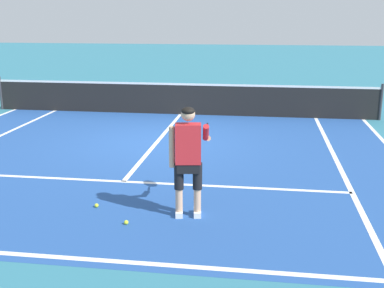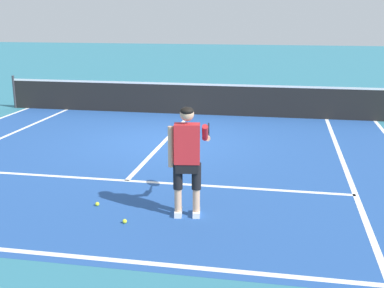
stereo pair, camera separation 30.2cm
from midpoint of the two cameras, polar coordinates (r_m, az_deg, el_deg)
name	(u,v)px [view 1 (the left image)]	position (r m, az deg, el deg)	size (l,w,h in m)	color
ground_plane	(157,142)	(11.96, -4.78, 0.28)	(80.00, 80.00, 0.00)	teal
court_inner_surface	(145,156)	(10.78, -6.28, -1.40)	(10.98, 9.75, 0.00)	#234C93
line_baseline	(59,257)	(6.67, -16.53, -12.58)	(10.98, 0.10, 0.01)	white
line_service	(123,182)	(9.20, -8.95, -4.36)	(8.23, 0.10, 0.01)	white
line_centre_service	(159,139)	(12.16, -4.56, 0.54)	(0.10, 6.40, 0.01)	white
line_singles_right	(338,164)	(10.55, 15.93, -2.24)	(0.10, 9.35, 0.01)	white
tennis_net	(180,98)	(15.13, -1.93, 5.34)	(11.96, 0.08, 1.07)	#333338
tennis_player	(189,154)	(7.29, -1.58, -1.21)	(0.60, 1.18, 1.71)	white
tennis_ball_near_feet	(126,222)	(7.39, -8.88, -9.05)	(0.07, 0.07, 0.07)	#CCE02D
tennis_ball_by_baseline	(97,205)	(8.09, -12.16, -7.04)	(0.07, 0.07, 0.07)	#CCE02D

